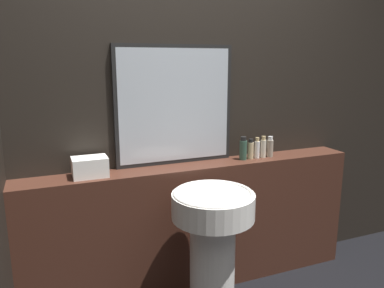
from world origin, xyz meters
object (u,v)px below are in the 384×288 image
Objects in this scene: conditioner_bottle at (251,150)px; hand_soap_bottle at (270,147)px; shampoo_bottle at (243,149)px; body_wash_bottle at (263,148)px; mirror at (175,105)px; lotion_bottle at (257,149)px; pedestal_sink at (213,244)px; towel_stack at (90,167)px.

conditioner_bottle is 0.96× the size of hand_soap_bottle.
shampoo_bottle is 1.10× the size of hand_soap_bottle.
body_wash_bottle is (0.17, -0.00, -0.00)m from shampoo_bottle.
mirror reaches higher than lotion_bottle.
shampoo_bottle is (0.47, -0.10, -0.32)m from mirror.
mirror is at bearing 170.75° from lotion_bottle.
shampoo_bottle is 0.22m from hand_soap_bottle.
body_wash_bottle is 1.04× the size of hand_soap_bottle.
conditioner_bottle is at bearing 41.11° from pedestal_sink.
mirror reaches higher than body_wash_bottle.
conditioner_bottle is (0.54, -0.10, -0.33)m from mirror.
pedestal_sink is 4.15× the size of towel_stack.
conditioner_bottle is at bearing 180.00° from hand_soap_bottle.
body_wash_bottle is at bearing 0.00° from lotion_bottle.
pedestal_sink is at bearing -35.12° from towel_stack.
hand_soap_bottle is (0.06, 0.00, -0.00)m from body_wash_bottle.
conditioner_bottle is (0.50, 0.44, 0.42)m from pedestal_sink.
shampoo_bottle reaches higher than lotion_bottle.
conditioner_bottle reaches higher than towel_stack.
lotion_bottle is 0.96× the size of body_wash_bottle.
body_wash_bottle is at bearing -0.00° from shampoo_bottle.
towel_stack is at bearing 180.00° from hand_soap_bottle.
lotion_bottle is at bearing -0.00° from shampoo_bottle.
shampoo_bottle reaches higher than towel_stack.
hand_soap_bottle is (0.66, 0.44, 0.43)m from pedestal_sink.
mirror is 5.40× the size of lotion_bottle.
hand_soap_bottle is at bearing -0.00° from shampoo_bottle.
towel_stack is 1.06m from shampoo_bottle.
mirror is 3.92× the size of towel_stack.
pedestal_sink is 0.86m from towel_stack.
lotion_bottle and hand_soap_bottle have the same top height.
body_wash_bottle is at bearing 180.00° from hand_soap_bottle.
shampoo_bottle is 0.17m from body_wash_bottle.
towel_stack is 1.25× the size of shampoo_bottle.
conditioner_bottle is 0.11m from body_wash_bottle.
lotion_bottle is at bearing 180.00° from body_wash_bottle.
pedestal_sink is 0.82m from lotion_bottle.
hand_soap_bottle reaches higher than pedestal_sink.
towel_stack is 1.28m from hand_soap_bottle.
lotion_bottle reaches higher than towel_stack.
hand_soap_bottle is (0.16, 0.00, 0.00)m from conditioner_bottle.
shampoo_bottle reaches higher than conditioner_bottle.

